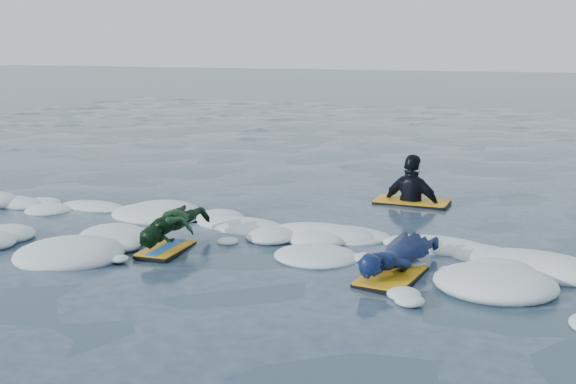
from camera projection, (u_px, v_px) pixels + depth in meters
The scene contains 5 objects.
ground at pixel (180, 262), 7.81m from camera, with size 120.00×120.00×0.00m, color #1A313F.
foam_band at pixel (225, 239), 8.74m from camera, with size 12.00×3.10×0.30m, color white, non-canonical shape.
prone_woman_unit at pixel (397, 257), 7.36m from camera, with size 0.77×1.47×0.36m.
prone_child_unit at pixel (174, 229), 8.30m from camera, with size 0.58×1.18×0.45m.
waiting_rider_unit at pixel (412, 208), 10.59m from camera, with size 1.09×0.62×1.61m.
Camera 1 is at (4.03, -6.44, 2.31)m, focal length 45.00 mm.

